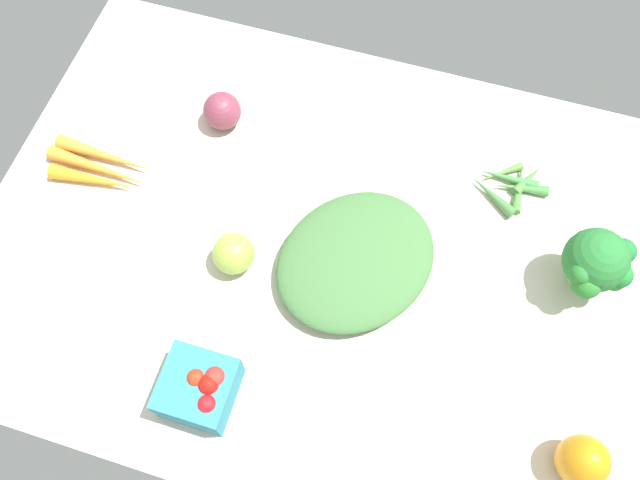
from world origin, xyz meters
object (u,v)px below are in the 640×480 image
berry_basket (200,388)px  heirloom_tomato_green (234,253)px  okra_pile (511,184)px  red_onion_near_basket (222,111)px  broccoli_head (597,263)px  carrot_bunch (99,168)px  leafy_greens_clump (356,260)px  bell_pepper_orange (583,461)px

berry_basket → heirloom_tomato_green: 20.01cm
okra_pile → heirloom_tomato_green: bearing=33.7°
berry_basket → red_onion_near_basket: 45.16cm
berry_basket → heirloom_tomato_green: size_ratio=1.50×
broccoli_head → red_onion_near_basket: (60.32, -11.82, -4.34)cm
okra_pile → carrot_bunch: (63.43, 16.27, 0.37)cm
berry_basket → leafy_greens_clump: bearing=-121.4°
bell_pepper_orange → carrot_bunch: size_ratio=0.48×
broccoli_head → heirloom_tomato_green: bearing=13.1°
bell_pepper_orange → red_onion_near_basket: bell_pepper_orange is taller
berry_basket → red_onion_near_basket: berry_basket is taller
okra_pile → broccoli_head: size_ratio=1.04×
okra_pile → broccoli_head: broccoli_head is taller
okra_pile → berry_basket: berry_basket is taller
berry_basket → heirloom_tomato_green: bearing=-82.8°
berry_basket → carrot_bunch: (28.68, -28.40, -2.22)cm
okra_pile → bell_pepper_orange: size_ratio=1.50×
okra_pile → leafy_greens_clump: 28.47cm
okra_pile → carrot_bunch: carrot_bunch is taller
leafy_greens_clump → carrot_bunch: bearing=-5.3°
heirloom_tomato_green → carrot_bunch: size_ratio=0.36×
bell_pepper_orange → carrot_bunch: bell_pepper_orange is taller
bell_pepper_orange → carrot_bunch: bearing=-16.4°
red_onion_near_basket → heirloom_tomato_green: (-10.56, 23.38, 0.03)cm
broccoli_head → leafy_greens_clump: (32.39, 7.04, -5.04)cm
broccoli_head → heirloom_tomato_green: (49.76, 11.56, -4.32)cm
broccoli_head → heirloom_tomato_green: broccoli_head is taller
broccoli_head → heirloom_tomato_green: size_ratio=1.94×
berry_basket → bell_pepper_orange: bell_pepper_orange is taller
bell_pepper_orange → heirloom_tomato_green: bell_pepper_orange is taller
berry_basket → red_onion_near_basket: size_ratio=1.51×
leafy_greens_clump → heirloom_tomato_green: bearing=14.6°
berry_basket → okra_pile: bearing=-127.9°
red_onion_near_basket → leafy_greens_clump: bearing=146.0°
broccoli_head → okra_pile: bearing=-46.7°
berry_basket → leafy_greens_clump: size_ratio=0.38×
bell_pepper_orange → leafy_greens_clump: bell_pepper_orange is taller
bell_pepper_orange → red_onion_near_basket: size_ratio=1.35×
okra_pile → leafy_greens_clump: leafy_greens_clump is taller
red_onion_near_basket → okra_pile: bearing=-178.3°
broccoli_head → heirloom_tomato_green: 51.26cm
broccoli_head → bell_pepper_orange: 26.37cm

